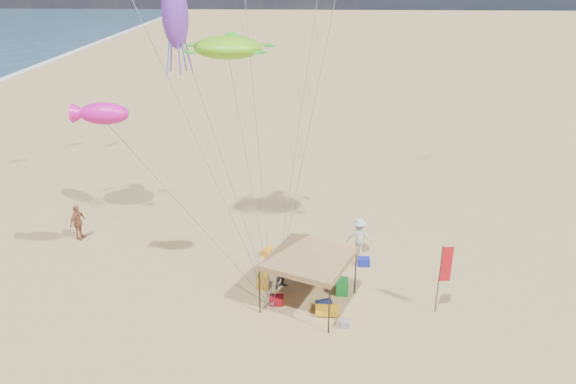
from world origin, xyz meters
name	(u,v)px	position (x,y,z in m)	size (l,w,h in m)	color
ground	(285,316)	(0.00, 0.00, 0.00)	(280.00, 280.00, 0.00)	tan
canopy_tent	(310,237)	(0.93, 0.90, 3.02)	(5.40, 5.40, 3.62)	black
feather_flag	(444,268)	(6.10, 0.50, 2.00)	(0.46, 0.08, 2.99)	black
cooler_red	(277,300)	(-0.37, 0.76, 0.19)	(0.54, 0.38, 0.38)	#A50D1A
cooler_blue	(364,262)	(3.41, 3.97, 0.19)	(0.54, 0.38, 0.38)	#1420A3
bag_navy	(324,303)	(1.54, 0.64, 0.18)	(0.36, 0.36, 0.60)	#0C1539
bag_orange	(267,251)	(-1.09, 4.77, 0.18)	(0.36, 0.36, 0.60)	orange
chair_green	(342,286)	(2.30, 1.63, 0.35)	(0.50, 0.50, 0.70)	#18862F
chair_yellow	(263,280)	(-1.03, 1.96, 0.35)	(0.50, 0.50, 0.70)	gold
crate_grey	(344,324)	(2.29, -0.61, 0.14)	(0.34, 0.30, 0.28)	gray
beach_cart	(327,310)	(1.65, 0.13, 0.20)	(0.90, 0.50, 0.24)	gold
person_near_a	(322,264)	(1.46, 2.44, 0.91)	(0.66, 0.43, 1.81)	tan
person_near_b	(283,271)	(-0.17, 2.01, 0.78)	(0.76, 0.59, 1.56)	#333846
person_near_c	(359,236)	(3.25, 5.00, 0.93)	(1.20, 0.69, 1.86)	beige
person_far_a	(78,222)	(-10.55, 5.95, 0.91)	(1.07, 0.44, 1.82)	#9F5A3D
turtle_kite	(228,47)	(-2.79, 6.50, 9.33)	(3.00, 2.40, 1.00)	#6FD016
fish_kite	(104,113)	(-7.04, 2.34, 7.43)	(1.92, 0.96, 0.85)	#E4129D
squid_kite	(175,14)	(-4.84, 5.81, 10.80)	(1.12, 1.12, 2.90)	purple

